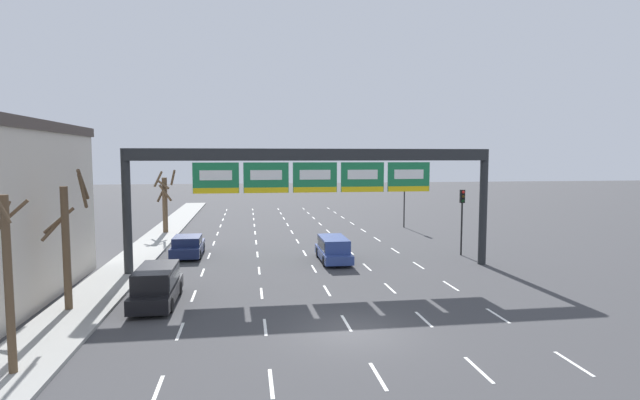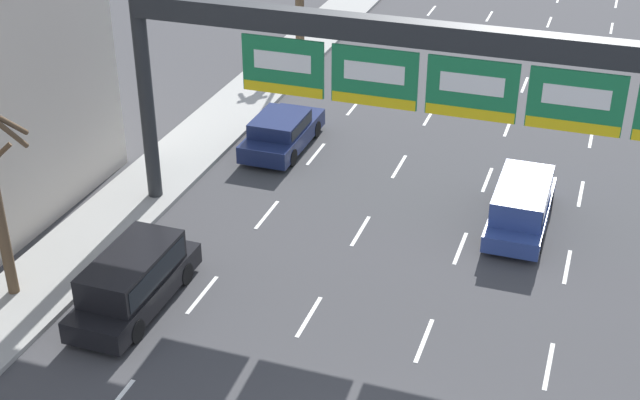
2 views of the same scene
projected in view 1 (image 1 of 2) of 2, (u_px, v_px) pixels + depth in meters
The scene contains 12 objects.
ground_plane at pixel (351, 332), 19.36m from camera, with size 220.00×220.00×0.00m, color #3D3D3F.
sidewalk_left at pixel (40, 346), 17.73m from camera, with size 2.80×110.00×0.15m.
lane_dashes at pixel (309, 260), 32.67m from camera, with size 13.32×67.00×0.01m.
sign_gantry at pixel (314, 171), 29.47m from camera, with size 21.89×0.70×7.25m.
suv_black at pixel (157, 283), 22.93m from camera, with size 1.81×4.89×1.73m.
suv_blue at pixel (333, 248), 32.35m from camera, with size 1.81×4.84×1.58m.
car_navy at pixel (188, 245), 33.97m from camera, with size 1.97×4.56×1.42m.
traffic_light_near_gantry at pixel (404, 193), 47.68m from camera, with size 0.30×0.35×4.64m.
traffic_light_mid_block at pixel (462, 209), 34.14m from camera, with size 0.30×0.35×4.53m.
tree_bare_closest at pixel (7, 274), 15.10m from camera, with size 1.16×1.26×6.33m.
tree_bare_second at pixel (165, 200), 43.67m from camera, with size 1.94×1.74×5.50m.
tree_bare_third at pixel (67, 239), 21.57m from camera, with size 1.89×1.73×6.13m.
Camera 1 is at (-3.93, -18.47, 6.77)m, focal length 28.00 mm.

